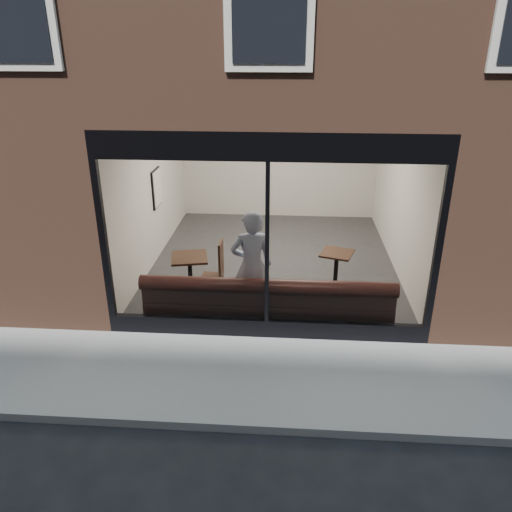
# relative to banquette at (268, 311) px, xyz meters

# --- Properties ---
(ground) EXTENTS (120.00, 120.00, 0.00)m
(ground) POSITION_rel_banquette_xyz_m (0.00, -2.45, -0.23)
(ground) COLOR black
(ground) RESTS_ON ground
(sidewalk_near) EXTENTS (40.00, 2.00, 0.01)m
(sidewalk_near) POSITION_rel_banquette_xyz_m (0.00, -1.45, -0.22)
(sidewalk_near) COLOR gray
(sidewalk_near) RESTS_ON ground
(kerb_near) EXTENTS (40.00, 0.10, 0.12)m
(kerb_near) POSITION_rel_banquette_xyz_m (0.00, -2.50, -0.17)
(kerb_near) COLOR gray
(kerb_near) RESTS_ON ground
(host_building_pier_left) EXTENTS (2.50, 12.00, 3.20)m
(host_building_pier_left) POSITION_rel_banquette_xyz_m (-3.75, 5.55, 1.38)
(host_building_pier_left) COLOR brown
(host_building_pier_left) RESTS_ON ground
(host_building_pier_right) EXTENTS (2.50, 12.00, 3.20)m
(host_building_pier_right) POSITION_rel_banquette_xyz_m (3.75, 5.55, 1.38)
(host_building_pier_right) COLOR brown
(host_building_pier_right) RESTS_ON ground
(host_building_backfill) EXTENTS (5.00, 6.00, 3.20)m
(host_building_backfill) POSITION_rel_banquette_xyz_m (0.00, 8.55, 1.38)
(host_building_backfill) COLOR brown
(host_building_backfill) RESTS_ON ground
(cafe_floor) EXTENTS (6.00, 6.00, 0.00)m
(cafe_floor) POSITION_rel_banquette_xyz_m (0.00, 2.55, -0.21)
(cafe_floor) COLOR #2D2D30
(cafe_floor) RESTS_ON ground
(cafe_ceiling) EXTENTS (6.00, 6.00, 0.00)m
(cafe_ceiling) POSITION_rel_banquette_xyz_m (0.00, 2.55, 2.97)
(cafe_ceiling) COLOR white
(cafe_ceiling) RESTS_ON host_building_upper
(cafe_wall_back) EXTENTS (5.00, 0.00, 5.00)m
(cafe_wall_back) POSITION_rel_banquette_xyz_m (0.00, 5.54, 1.37)
(cafe_wall_back) COLOR silver
(cafe_wall_back) RESTS_ON ground
(cafe_wall_left) EXTENTS (0.00, 6.00, 6.00)m
(cafe_wall_left) POSITION_rel_banquette_xyz_m (-2.49, 2.55, 1.37)
(cafe_wall_left) COLOR silver
(cafe_wall_left) RESTS_ON ground
(cafe_wall_right) EXTENTS (0.00, 6.00, 6.00)m
(cafe_wall_right) POSITION_rel_banquette_xyz_m (2.49, 2.55, 1.37)
(cafe_wall_right) COLOR silver
(cafe_wall_right) RESTS_ON ground
(storefront_kick) EXTENTS (5.00, 0.10, 0.30)m
(storefront_kick) POSITION_rel_banquette_xyz_m (0.00, -0.40, -0.08)
(storefront_kick) COLOR black
(storefront_kick) RESTS_ON ground
(storefront_header) EXTENTS (5.00, 0.10, 0.40)m
(storefront_header) POSITION_rel_banquette_xyz_m (0.00, -0.40, 2.77)
(storefront_header) COLOR black
(storefront_header) RESTS_ON host_building_upper
(storefront_mullion) EXTENTS (0.06, 0.10, 2.50)m
(storefront_mullion) POSITION_rel_banquette_xyz_m (0.00, -0.40, 1.32)
(storefront_mullion) COLOR black
(storefront_mullion) RESTS_ON storefront_kick
(storefront_glass) EXTENTS (4.80, 0.00, 4.80)m
(storefront_glass) POSITION_rel_banquette_xyz_m (0.00, -0.43, 1.33)
(storefront_glass) COLOR white
(storefront_glass) RESTS_ON storefront_kick
(banquette) EXTENTS (4.00, 0.55, 0.45)m
(banquette) POSITION_rel_banquette_xyz_m (0.00, 0.00, 0.00)
(banquette) COLOR black
(banquette) RESTS_ON cafe_floor
(person) EXTENTS (0.76, 0.57, 1.88)m
(person) POSITION_rel_banquette_xyz_m (-0.28, 0.21, 0.72)
(person) COLOR #A0AFD0
(person) RESTS_ON cafe_floor
(cafe_table_left) EXTENTS (0.75, 0.75, 0.04)m
(cafe_table_left) POSITION_rel_banquette_xyz_m (-1.46, 0.94, 0.52)
(cafe_table_left) COLOR black
(cafe_table_left) RESTS_ON cafe_floor
(cafe_table_right) EXTENTS (0.70, 0.70, 0.04)m
(cafe_table_right) POSITION_rel_banquette_xyz_m (1.20, 1.32, 0.52)
(cafe_table_right) COLOR black
(cafe_table_right) RESTS_ON cafe_floor
(cafe_chair_left) EXTENTS (0.38, 0.38, 0.04)m
(cafe_chair_left) POSITION_rel_banquette_xyz_m (-1.12, 1.21, 0.01)
(cafe_chair_left) COLOR black
(cafe_chair_left) RESTS_ON cafe_floor
(wall_poster) EXTENTS (0.02, 0.55, 0.74)m
(wall_poster) POSITION_rel_banquette_xyz_m (-2.45, 2.77, 1.27)
(wall_poster) COLOR white
(wall_poster) RESTS_ON cafe_wall_left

